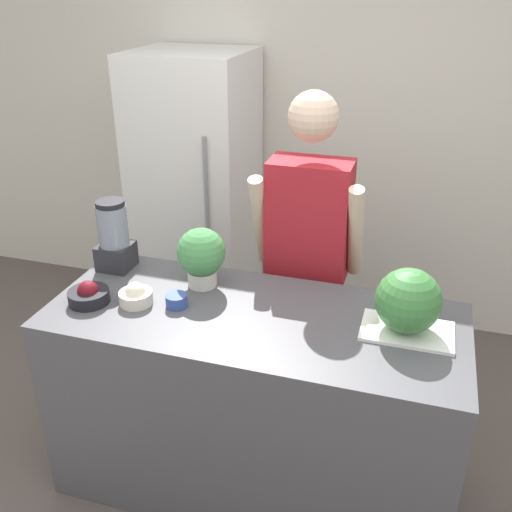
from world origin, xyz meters
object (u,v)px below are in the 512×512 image
(watermelon, at_px, (408,301))
(potted_plant, at_px, (201,255))
(person, at_px, (307,264))
(bowl_cream, at_px, (136,296))
(bowl_small_blue, at_px, (176,301))
(refrigerator, at_px, (197,196))
(blender, at_px, (114,237))
(bowl_cherries, at_px, (89,295))

(watermelon, bearing_deg, potted_plant, 172.41)
(person, relative_size, bowl_cream, 12.21)
(person, xyz_separation_m, bowl_small_blue, (-0.43, -0.58, 0.05))
(refrigerator, bearing_deg, watermelon, -42.15)
(bowl_cream, distance_m, bowl_small_blue, 0.18)
(blender, bearing_deg, refrigerator, 92.38)
(refrigerator, height_order, bowl_small_blue, refrigerator)
(watermelon, bearing_deg, bowl_cherries, -172.87)
(blender, bearing_deg, person, 22.18)
(potted_plant, bearing_deg, refrigerator, 113.57)
(bowl_cream, height_order, blender, blender)
(person, bearing_deg, bowl_cherries, -140.22)
(blender, distance_m, potted_plant, 0.45)
(bowl_cherries, xyz_separation_m, blender, (-0.05, 0.32, 0.12))
(potted_plant, bearing_deg, person, 44.25)
(refrigerator, height_order, blender, refrigerator)
(bowl_small_blue, bearing_deg, watermelon, 5.15)
(person, distance_m, bowl_cream, 0.86)
(watermelon, bearing_deg, bowl_small_blue, -174.85)
(watermelon, bearing_deg, person, 134.70)
(person, bearing_deg, bowl_cream, -134.51)
(watermelon, distance_m, blender, 1.35)
(person, height_order, blender, person)
(person, xyz_separation_m, bowl_cream, (-0.60, -0.61, 0.06))
(potted_plant, bearing_deg, watermelon, -7.59)
(person, height_order, bowl_cream, person)
(refrigerator, distance_m, potted_plant, 1.25)
(person, distance_m, bowl_cherries, 1.04)
(watermelon, xyz_separation_m, bowl_small_blue, (-0.92, -0.08, -0.11))
(bowl_cherries, bearing_deg, person, 39.78)
(blender, xyz_separation_m, potted_plant, (0.45, -0.04, -0.01))
(refrigerator, relative_size, blender, 5.29)
(bowl_small_blue, bearing_deg, person, 53.75)
(person, distance_m, blender, 0.93)
(bowl_cherries, height_order, bowl_cream, bowl_cherries)
(refrigerator, bearing_deg, blender, -87.62)
(potted_plant, bearing_deg, blender, 174.99)
(bowl_cream, height_order, potted_plant, potted_plant)
(bowl_small_blue, bearing_deg, bowl_cherries, -167.99)
(blender, relative_size, potted_plant, 1.24)
(bowl_small_blue, relative_size, potted_plant, 0.34)
(bowl_cream, distance_m, blender, 0.38)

